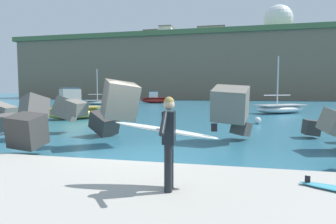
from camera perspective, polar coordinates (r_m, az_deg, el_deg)
The scene contains 15 objects.
ground_plane at distance 9.63m, azimuth -6.32°, elevation -8.46°, with size 400.00×400.00×0.00m, color #2D6B84.
walkway_path at distance 6.09m, azimuth -18.98°, elevation -15.12°, with size 48.00×4.40×0.24m, color #B2ADA3.
breakwater_jetty at distance 11.22m, azimuth 0.12°, elevation -0.37°, with size 29.95×6.94×2.61m.
surfer_with_board at distance 5.41m, azimuth -0.02°, elevation -4.68°, with size 2.11×1.23×1.78m.
boat_near_centre at distance 28.67m, azimuth 21.79°, elevation 0.67°, with size 5.66×5.10×5.36m.
boat_near_right at distance 48.78m, azimuth -2.58°, elevation 2.59°, with size 5.23×2.74×2.10m.
boat_mid_left at distance 44.99m, azimuth -13.70°, elevation 2.00°, with size 4.69×4.24×5.52m.
boat_mid_centre at distance 22.44m, azimuth -18.51°, elevation 0.51°, with size 4.50×4.59×2.38m.
mooring_buoy_inner at distance 19.04m, azimuth 17.70°, elevation -1.65°, with size 0.44×0.44×0.44m.
headland_bluff at distance 88.30m, azimuth 10.61°, elevation 8.29°, with size 110.42×42.80×16.75m.
radar_dome at distance 93.00m, azimuth 21.40°, elevation 16.63°, with size 8.28×8.28×10.61m.
station_building_west at distance 89.13m, azimuth 8.82°, elevation 15.12°, with size 8.07×6.94×4.37m.
station_building_central at distance 98.01m, azimuth -0.21°, elevation 14.87°, with size 4.29×7.02×6.70m.
station_building_east at distance 96.96m, azimuth 12.45°, elevation 14.21°, with size 7.72×7.73×4.44m.
station_building_annex at distance 93.68m, azimuth -3.04°, elevation 14.66°, with size 4.89×7.09×4.46m.
Camera 1 is at (3.04, -8.89, 2.12)m, focal length 30.07 mm.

